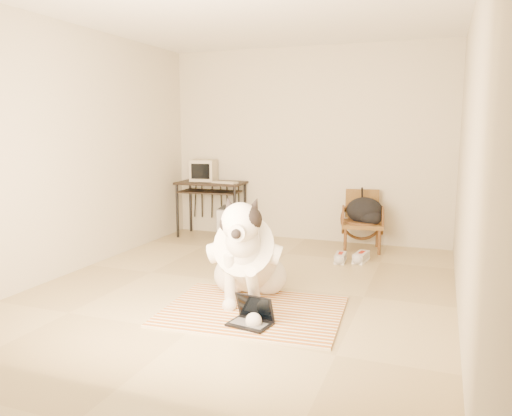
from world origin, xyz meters
The scene contains 17 objects.
floor centered at (0.00, 0.00, 0.00)m, with size 4.50×4.50×0.00m, color tan.
ceiling centered at (0.00, 0.00, 2.70)m, with size 4.50×4.50×0.00m, color white.
wall_back centered at (0.00, 2.25, 1.35)m, with size 4.50×4.50×0.00m, color beige.
wall_front centered at (0.00, -2.25, 1.35)m, with size 4.50×4.50×0.00m, color beige.
wall_left centered at (-2.00, 0.00, 1.35)m, with size 4.50×4.50×0.00m, color beige.
wall_right centered at (2.00, 0.00, 1.35)m, with size 4.50×4.50×0.00m, color beige.
rug centered at (0.32, -0.74, 0.01)m, with size 1.61×1.27×0.02m.
dog centered at (0.17, -0.48, 0.42)m, with size 0.75×1.39×1.06m.
laptop centered at (0.42, -1.03, 0.08)m, with size 0.37×0.30×0.23m.
computer_desk centered at (-1.35, 1.93, 0.70)m, with size 1.00×0.59×0.81m.
crt_monitor centered at (-1.50, 2.02, 0.97)m, with size 0.40×0.38×0.31m.
desk_keyboard centered at (-1.08, 1.84, 0.82)m, with size 0.37×0.14×0.02m, color tan.
pc_tower centered at (-1.10, 1.96, 0.22)m, with size 0.28×0.50×0.45m.
rattan_chair centered at (0.86, 1.90, 0.39)m, with size 0.59×0.58×0.78m.
backpack centered at (0.91, 1.83, 0.52)m, with size 0.47×0.40×0.35m.
sneaker_left centered at (0.72, 1.18, 0.05)m, with size 0.14×0.30×0.10m.
sneaker_right centered at (0.95, 1.28, 0.05)m, with size 0.18×0.34×0.11m.
Camera 1 is at (1.80, -4.62, 1.59)m, focal length 35.00 mm.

